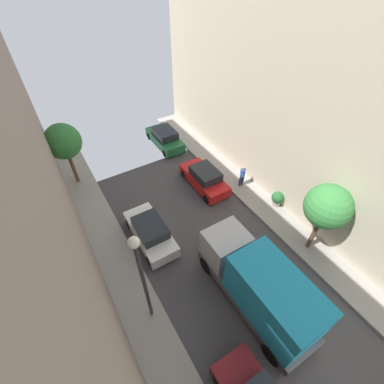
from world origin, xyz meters
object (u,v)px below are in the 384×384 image
(parked_car_left_3, at_px, (150,232))
(potted_plant_2, at_px, (277,198))
(delivery_truck, at_px, (260,286))
(street_tree_0, at_px, (63,142))
(street_tree_1, at_px, (328,207))
(lamp_post, at_px, (141,272))
(parked_car_right_2, at_px, (165,138))
(parked_car_right_1, at_px, (204,178))
(pedestrian, at_px, (242,175))

(parked_car_left_3, height_order, potted_plant_2, parked_car_left_3)
(delivery_truck, relative_size, street_tree_0, 1.42)
(parked_car_left_3, bearing_deg, potted_plant_2, -12.63)
(street_tree_1, bearing_deg, delivery_truck, -169.69)
(parked_car_left_3, distance_m, lamp_post, 5.63)
(street_tree_1, bearing_deg, parked_car_left_3, 144.98)
(parked_car_right_2, bearing_deg, parked_car_left_3, -122.03)
(potted_plant_2, bearing_deg, parked_car_right_1, 125.15)
(delivery_truck, relative_size, pedestrian, 3.84)
(delivery_truck, relative_size, potted_plant_2, 6.03)
(parked_car_left_3, height_order, street_tree_0, street_tree_0)
(parked_car_right_2, relative_size, potted_plant_2, 3.84)
(parked_car_left_3, height_order, parked_car_right_2, same)
(parked_car_right_1, height_order, parked_car_right_2, same)
(street_tree_0, bearing_deg, parked_car_left_3, -72.31)
(parked_car_right_1, bearing_deg, street_tree_1, -73.98)
(street_tree_1, height_order, potted_plant_2, street_tree_1)
(parked_car_left_3, xyz_separation_m, delivery_truck, (2.70, -6.23, 1.07))
(delivery_truck, distance_m, street_tree_0, 14.88)
(pedestrian, relative_size, lamp_post, 0.28)
(potted_plant_2, distance_m, lamp_post, 11.05)
(delivery_truck, xyz_separation_m, street_tree_1, (4.92, 0.89, 1.75))
(parked_car_right_1, height_order, street_tree_0, street_tree_0)
(parked_car_right_2, xyz_separation_m, lamp_post, (-7.30, -12.73, 3.36))
(parked_car_left_3, bearing_deg, street_tree_0, 107.69)
(parked_car_right_2, relative_size, pedestrian, 2.44)
(parked_car_right_1, distance_m, parked_car_right_2, 6.24)
(pedestrian, distance_m, street_tree_1, 6.76)
(parked_car_left_3, xyz_separation_m, parked_car_right_1, (5.40, 2.39, 0.00))
(delivery_truck, distance_m, lamp_post, 5.57)
(street_tree_0, distance_m, lamp_post, 11.74)
(parked_car_right_2, bearing_deg, parked_car_right_1, -90.00)
(pedestrian, relative_size, street_tree_0, 0.37)
(parked_car_right_2, distance_m, delivery_truck, 15.15)
(parked_car_left_3, distance_m, street_tree_1, 9.72)
(delivery_truck, bearing_deg, pedestrian, 55.28)
(pedestrian, xyz_separation_m, lamp_post, (-9.58, -5.05, 3.01))
(pedestrian, xyz_separation_m, street_tree_1, (-0.06, -6.29, 2.47))
(potted_plant_2, bearing_deg, parked_car_right_2, 105.96)
(parked_car_left_3, relative_size, parked_car_right_1, 1.00)
(street_tree_0, xyz_separation_m, lamp_post, (0.53, -11.72, 0.50))
(parked_car_right_2, bearing_deg, delivery_truck, -100.30)
(parked_car_left_3, xyz_separation_m, parked_car_right_2, (5.40, 8.63, 0.00))
(pedestrian, height_order, lamp_post, lamp_post)
(parked_car_right_1, bearing_deg, potted_plant_2, -54.85)
(parked_car_left_3, distance_m, parked_car_right_1, 5.90)
(pedestrian, distance_m, street_tree_0, 12.37)
(delivery_truck, bearing_deg, street_tree_0, 110.32)
(street_tree_0, bearing_deg, parked_car_right_1, -33.75)
(parked_car_right_1, relative_size, lamp_post, 0.69)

